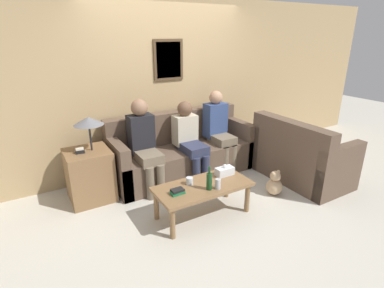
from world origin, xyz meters
The scene contains 15 objects.
ground_plane centered at (0.00, 0.00, 0.00)m, with size 16.00×16.00×0.00m, color beige.
wall_back centered at (0.00, 0.92, 1.30)m, with size 9.00×0.08×2.60m.
couch_main centered at (0.00, 0.49, 0.33)m, with size 2.20×0.81×0.94m.
couch_side centered at (1.40, -0.60, 0.33)m, with size 0.81×1.35×0.94m.
coffee_table centered at (-0.36, -0.68, 0.35)m, with size 1.15×0.54×0.41m.
side_table_with_lamp centered at (-1.41, 0.40, 0.39)m, with size 0.55×0.55×1.12m.
wine_bottle centered at (-0.35, -0.80, 0.52)m, with size 0.06×0.06×0.28m.
drinking_glass centered at (-0.48, -0.58, 0.45)m, with size 0.08×0.08×0.09m.
book_stack centered at (-0.71, -0.71, 0.44)m, with size 0.16×0.10×0.06m.
soda_can centered at (-0.26, -0.84, 0.47)m, with size 0.07×0.07×0.12m.
tissue_box centered at (0.02, -0.59, 0.46)m, with size 0.23×0.12×0.15m.
person_left centered at (-0.67, 0.32, 0.69)m, with size 0.34×0.61×1.26m.
person_middle centered at (0.01, 0.28, 0.64)m, with size 0.34×0.63×1.16m.
person_right centered at (0.60, 0.37, 0.68)m, with size 0.34×0.57×1.25m.
teddy_bear centered at (0.76, -0.75, 0.15)m, with size 0.22×0.22×0.35m.
Camera 1 is at (-2.05, -3.30, 2.08)m, focal length 28.00 mm.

